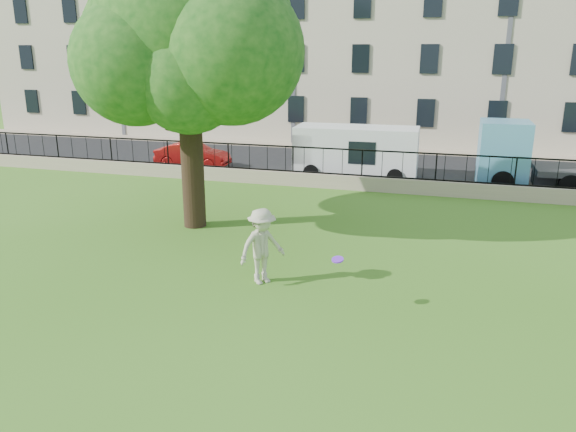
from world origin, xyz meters
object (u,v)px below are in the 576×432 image
(man, at_px, (262,246))
(frisbee, at_px, (338,260))
(blue_truck, at_px, (563,157))
(red_sedan, at_px, (193,155))
(white_van, at_px, (356,152))
(tree, at_px, (183,31))

(man, relative_size, frisbee, 7.22)
(man, height_order, blue_truck, blue_truck)
(red_sedan, xyz_separation_m, blue_truck, (16.94, 0.00, 0.79))
(blue_truck, bearing_deg, man, -125.06)
(man, bearing_deg, frisbee, -74.80)
(man, distance_m, blue_truck, 15.63)
(white_van, bearing_deg, tree, -115.82)
(tree, height_order, white_van, tree)
(man, distance_m, frisbee, 2.34)
(man, height_order, white_van, white_van)
(blue_truck, bearing_deg, red_sedan, 179.39)
(red_sedan, bearing_deg, tree, -156.90)
(tree, distance_m, man, 7.65)
(frisbee, height_order, blue_truck, blue_truck)
(red_sedan, xyz_separation_m, white_van, (8.25, 0.05, 0.55))
(man, xyz_separation_m, red_sedan, (-8.11, 12.89, -0.36))
(man, xyz_separation_m, frisbee, (2.12, -0.98, 0.24))
(tree, bearing_deg, man, -45.89)
(frisbee, height_order, red_sedan, frisbee)
(tree, relative_size, white_van, 1.71)
(man, bearing_deg, tree, 84.06)
(blue_truck, bearing_deg, frisbee, -116.48)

